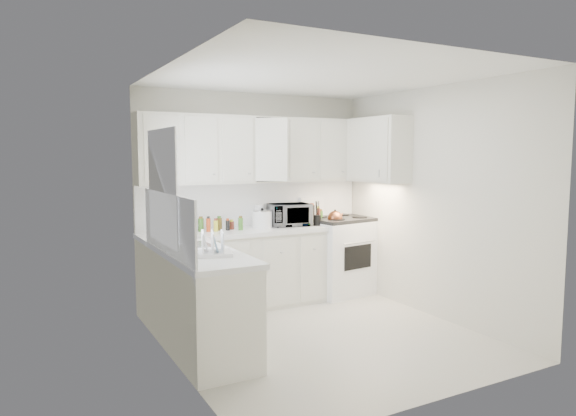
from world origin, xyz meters
TOP-DOWN VIEW (x-y plane):
  - floor at (0.00, 0.00)m, footprint 3.20×3.20m
  - ceiling at (0.00, 0.00)m, footprint 3.20×3.20m
  - wall_back at (0.00, 1.60)m, footprint 3.00×0.00m
  - wall_front at (0.00, -1.60)m, footprint 3.00×0.00m
  - wall_left at (-1.50, 0.00)m, footprint 0.00×3.20m
  - wall_right at (1.50, 0.00)m, footprint 0.00×3.20m
  - window_blinds at (-1.48, 0.35)m, footprint 0.06×0.96m
  - lower_cabinets_back at (-0.39, 1.30)m, footprint 2.22×0.60m
  - lower_cabinets_left at (-1.20, 0.20)m, footprint 0.60×1.60m
  - countertop_back at (-0.39, 1.29)m, footprint 2.24×0.64m
  - countertop_left at (-1.19, 0.20)m, footprint 0.64×1.62m
  - backsplash_back at (0.00, 1.59)m, footprint 2.98×0.02m
  - backsplash_left at (-1.49, 0.20)m, footprint 0.02×1.60m
  - upper_cabinets_back at (0.00, 1.44)m, footprint 3.00×0.33m
  - upper_cabinets_right at (1.33, 0.82)m, footprint 0.33×0.90m
  - sink at (-1.19, 0.55)m, footprint 0.42×0.38m
  - stove at (1.10, 1.30)m, footprint 0.93×0.80m
  - tea_kettle at (0.92, 1.14)m, footprint 0.24×0.21m
  - frying_pan at (1.28, 1.46)m, footprint 0.40×0.53m
  - microwave at (0.36, 1.34)m, footprint 0.54×0.35m
  - rice_cooker at (-0.02, 1.34)m, footprint 0.26×0.26m
  - paper_towel at (0.03, 1.52)m, footprint 0.12×0.12m
  - utensil_crock at (0.68, 1.19)m, footprint 0.11×0.11m
  - dish_rack at (-1.20, -0.00)m, footprint 0.52×0.44m
  - spice_left_0 at (-0.85, 1.42)m, footprint 0.06×0.06m
  - spice_left_1 at (-0.78, 1.33)m, footprint 0.06×0.06m
  - spice_left_2 at (-0.70, 1.42)m, footprint 0.06×0.06m
  - spice_left_3 at (-0.62, 1.33)m, footprint 0.06×0.06m
  - spice_left_4 at (-0.55, 1.42)m, footprint 0.06×0.06m
  - spice_left_5 at (-0.47, 1.33)m, footprint 0.06×0.06m
  - spice_left_6 at (-0.40, 1.42)m, footprint 0.06×0.06m
  - spice_left_7 at (-0.32, 1.33)m, footprint 0.06×0.06m
  - sauce_right_0 at (0.58, 1.46)m, footprint 0.06×0.06m
  - sauce_right_1 at (0.64, 1.40)m, footprint 0.06×0.06m
  - sauce_right_2 at (0.69, 1.46)m, footprint 0.06×0.06m
  - sauce_right_3 at (0.74, 1.40)m, footprint 0.06×0.06m
  - sauce_right_4 at (0.80, 1.46)m, footprint 0.06×0.06m
  - sauce_right_5 at (0.85, 1.40)m, footprint 0.06×0.06m

SIDE VIEW (x-z plane):
  - floor at x=0.00m, z-range 0.00..0.00m
  - lower_cabinets_back at x=-0.39m, z-range 0.00..0.90m
  - lower_cabinets_left at x=-1.20m, z-range 0.00..0.90m
  - stove at x=1.10m, z-range 0.00..1.30m
  - countertop_back at x=-0.39m, z-range 0.90..0.95m
  - countertop_left at x=-1.19m, z-range 0.90..0.95m
  - frying_pan at x=1.28m, z-range 0.95..0.99m
  - spice_left_0 at x=-0.85m, z-range 0.95..1.08m
  - spice_left_1 at x=-0.78m, z-range 0.95..1.08m
  - spice_left_2 at x=-0.70m, z-range 0.95..1.08m
  - spice_left_3 at x=-0.62m, z-range 0.95..1.08m
  - spice_left_4 at x=-0.55m, z-range 0.95..1.08m
  - spice_left_5 at x=-0.47m, z-range 0.95..1.08m
  - spice_left_6 at x=-0.40m, z-range 0.95..1.08m
  - spice_left_7 at x=-0.32m, z-range 0.95..1.08m
  - sauce_right_0 at x=0.58m, z-range 0.95..1.14m
  - sauce_right_1 at x=0.64m, z-range 0.95..1.14m
  - sauce_right_2 at x=0.69m, z-range 0.95..1.14m
  - sauce_right_3 at x=0.74m, z-range 0.95..1.14m
  - sauce_right_4 at x=0.80m, z-range 0.95..1.14m
  - sauce_right_5 at x=0.85m, z-range 0.95..1.14m
  - tea_kettle at x=0.92m, z-range 0.94..1.16m
  - sink at x=-1.19m, z-range 0.92..1.22m
  - dish_rack at x=-1.20m, z-range 0.95..1.19m
  - rice_cooker at x=-0.02m, z-range 0.95..1.19m
  - paper_towel at x=0.03m, z-range 0.95..1.22m
  - utensil_crock at x=0.68m, z-range 0.95..1.27m
  - microwave at x=0.36m, z-range 0.95..1.29m
  - backsplash_back at x=0.00m, z-range 0.95..1.50m
  - backsplash_left at x=-1.49m, z-range 0.95..1.50m
  - wall_back at x=0.00m, z-range -0.20..2.80m
  - wall_front at x=0.00m, z-range -0.20..2.80m
  - wall_left at x=-1.50m, z-range -0.30..2.90m
  - wall_right at x=1.50m, z-range -0.30..2.90m
  - upper_cabinets_back at x=0.00m, z-range 1.10..1.90m
  - upper_cabinets_right at x=1.33m, z-range 1.10..1.90m
  - window_blinds at x=-1.48m, z-range 1.02..2.08m
  - ceiling at x=0.00m, z-range 2.60..2.60m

